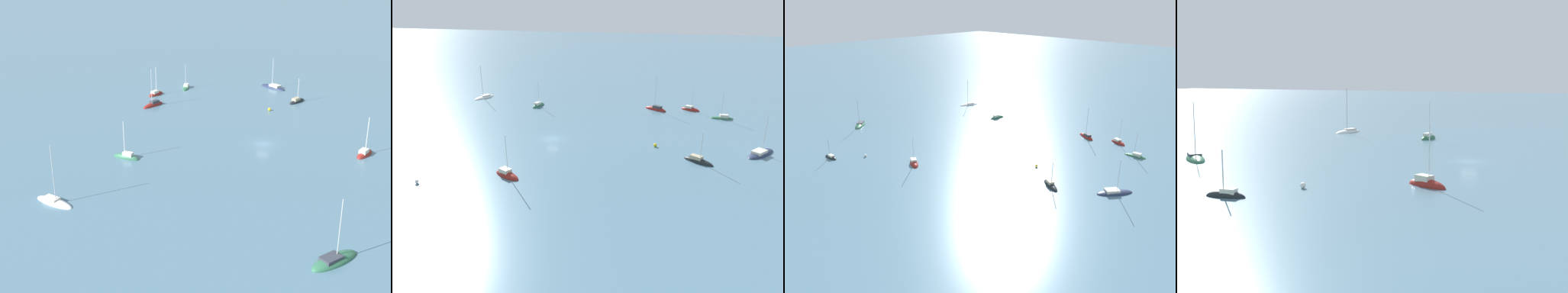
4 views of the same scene
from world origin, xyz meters
The scene contains 11 objects.
ground_plane centered at (0.00, 0.00, 0.00)m, with size 600.00×600.00×0.00m, color slate.
sailboat_0 centered at (35.47, -31.80, 0.09)m, with size 4.86×8.35×11.45m.
sailboat_2 centered at (-45.82, -2.23, 0.10)m, with size 7.64×8.86×9.42m.
sailboat_4 centered at (-39.57, -27.30, 0.14)m, with size 6.32×2.44×7.75m.
sailboat_5 centered at (1.27, 21.20, 0.12)m, with size 6.28×4.48×9.14m.
sailboat_6 centered at (14.09, -26.45, 0.12)m, with size 2.78×6.04×8.87m.
sailboat_7 centered at (-21.07, -31.63, 0.12)m, with size 7.14×4.87×10.94m.
sailboat_8 centered at (-30.96, -33.94, 0.12)m, with size 5.95×3.96×8.94m.
sailboat_9 centered at (-33.07, 5.33, 0.11)m, with size 6.58×4.83×7.33m.
mooring_buoy_0 centered at (15.46, 28.09, 0.38)m, with size 0.76×0.76×0.76m.
mooring_buoy_1 centered at (-23.84, -1.11, 0.38)m, with size 0.76×0.76×0.76m.
Camera 2 is at (-29.65, 79.07, 30.68)m, focal length 35.00 mm.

